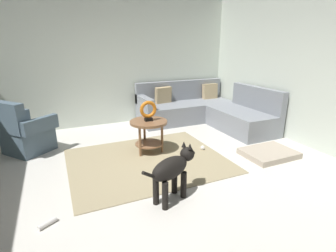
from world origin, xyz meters
The scene contains 12 objects.
ground_plane centered at (0.00, 0.00, -0.05)m, with size 6.00×6.00×0.10m, color silver.
wall_back centered at (0.00, 2.94, 1.35)m, with size 6.00×0.12×2.70m, color silver.
wall_right centered at (2.94, 0.00, 1.35)m, with size 0.12×6.00×2.70m, color silver.
area_rug centered at (0.15, 0.70, 0.01)m, with size 2.30×1.90×0.01m, color tan.
sectional_couch centered at (1.99, 2.02, 0.29)m, with size 2.20×2.25×0.88m.
armchair centered at (-1.54, 1.82, 0.32)m, with size 0.97×1.00×0.88m.
side_table centered at (0.29, 1.00, 0.42)m, with size 0.60×0.60×0.54m.
torus_sculpture centered at (0.29, 1.00, 0.71)m, with size 0.28×0.08×0.33m.
dog_bed_mat centered at (1.98, 0.08, 0.04)m, with size 0.80×0.60×0.09m, color #B2A38E.
dog centered at (0.07, -0.37, 0.38)m, with size 0.80×0.41×0.63m.
dog_toy_ball centered at (1.14, 0.72, 0.04)m, with size 0.08×0.08×0.08m, color silver.
dog_toy_rope centered at (-1.25, -0.29, 0.03)m, with size 0.05×0.05×0.19m, color silver.
Camera 1 is at (-1.03, -2.70, 1.71)m, focal length 27.45 mm.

